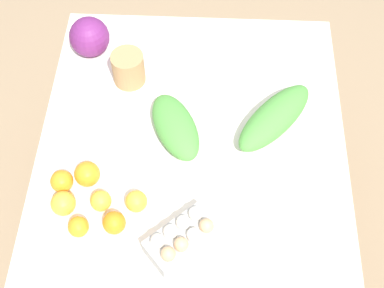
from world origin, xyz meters
name	(u,v)px	position (x,y,z in m)	size (l,w,h in m)	color
ground_plane	(192,237)	(0.00, 0.00, 0.00)	(8.00, 8.00, 0.00)	#937A5B
dining_table	(192,162)	(0.00, 0.00, 0.67)	(1.25, 1.05, 0.77)	silver
cabbage_purple	(89,37)	(-0.43, -0.40, 0.85)	(0.15, 0.15, 0.15)	#6B2366
egg_carton	(182,237)	(0.35, -0.01, 0.81)	(0.23, 0.24, 0.09)	#A8A8A3
paper_bag	(128,68)	(-0.29, -0.24, 0.83)	(0.12, 0.12, 0.13)	#A87F51
greens_bunch_dandelion	(275,117)	(-0.10, 0.28, 0.82)	(0.36, 0.12, 0.10)	#4C933D
greens_bunch_kale	(175,127)	(-0.05, -0.06, 0.81)	(0.29, 0.13, 0.08)	#4C933D
orange_0	(114,223)	(0.31, -0.22, 0.81)	(0.07, 0.07, 0.07)	orange
orange_1	(101,201)	(0.23, -0.28, 0.81)	(0.07, 0.07, 0.07)	#F9A833
orange_2	(62,181)	(0.17, -0.41, 0.81)	(0.07, 0.07, 0.07)	orange
orange_3	(78,227)	(0.32, -0.33, 0.80)	(0.07, 0.07, 0.07)	orange
orange_4	(136,201)	(0.23, -0.16, 0.81)	(0.07, 0.07, 0.07)	#F9A833
orange_5	(87,174)	(0.14, -0.33, 0.81)	(0.08, 0.08, 0.08)	orange
orange_6	(63,203)	(0.25, -0.39, 0.81)	(0.08, 0.08, 0.08)	#F9A833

